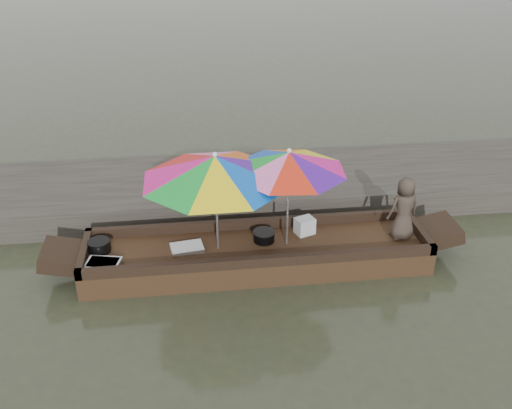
{
  "coord_description": "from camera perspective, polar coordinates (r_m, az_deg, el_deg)",
  "views": [
    {
      "loc": [
        -0.93,
        -7.25,
        4.91
      ],
      "look_at": [
        0.0,
        0.1,
        1.0
      ],
      "focal_mm": 40.0,
      "sensor_mm": 36.0,
      "label": 1
    }
  ],
  "objects": [
    {
      "name": "tray_crayfish",
      "position": [
        8.39,
        -15.03,
        -5.81
      ],
      "size": [
        0.54,
        0.43,
        0.09
      ],
      "primitive_type": "cube",
      "rotation": [
        0.0,
        0.0,
        -0.23
      ],
      "color": "silver",
      "rests_on": "boat_hull"
    },
    {
      "name": "water",
      "position": [
        8.8,
        0.08,
        -6.07
      ],
      "size": [
        80.0,
        80.0,
        0.0
      ],
      "primitive_type": "plane",
      "color": "#2D3424",
      "rests_on": "ground"
    },
    {
      "name": "tray_scallop",
      "position": [
        8.56,
        -6.92,
        -4.33
      ],
      "size": [
        0.52,
        0.4,
        0.06
      ],
      "primitive_type": "cube",
      "rotation": [
        0.0,
        0.0,
        0.15
      ],
      "color": "silver",
      "rests_on": "boat_hull"
    },
    {
      "name": "vendor",
      "position": [
        8.87,
        14.57,
        -0.37
      ],
      "size": [
        0.54,
        0.41,
        1.0
      ],
      "primitive_type": "imported",
      "rotation": [
        0.0,
        0.0,
        3.32
      ],
      "color": "#3C3129",
      "rests_on": "boat_hull"
    },
    {
      "name": "boat_hull",
      "position": [
        8.71,
        0.08,
        -5.11
      ],
      "size": [
        5.17,
        1.2,
        0.35
      ],
      "primitive_type": "cube",
      "color": "#382518",
      "rests_on": "water"
    },
    {
      "name": "cooking_pot",
      "position": [
        8.75,
        -15.41,
        -4.03
      ],
      "size": [
        0.33,
        0.33,
        0.17
      ],
      "primitive_type": "cylinder",
      "color": "black",
      "rests_on": "boat_hull"
    },
    {
      "name": "umbrella_stern",
      "position": [
        8.29,
        3.21,
        0.63
      ],
      "size": [
        2.11,
        2.11,
        1.55
      ],
      "primitive_type": null,
      "rotation": [
        0.0,
        0.0,
        0.3
      ],
      "color": "yellow",
      "rests_on": "boat_hull"
    },
    {
      "name": "umbrella_bow",
      "position": [
        8.18,
        -3.97,
        0.21
      ],
      "size": [
        2.82,
        2.82,
        1.55
      ],
      "primitive_type": null,
      "rotation": [
        0.0,
        0.0,
        0.4
      ],
      "color": "#FF5B0C",
      "rests_on": "boat_hull"
    },
    {
      "name": "supply_bag",
      "position": [
        8.9,
        4.89,
        -2.14
      ],
      "size": [
        0.34,
        0.3,
        0.26
      ],
      "primitive_type": "cube",
      "rotation": [
        0.0,
        0.0,
        0.35
      ],
      "color": "silver",
      "rests_on": "boat_hull"
    },
    {
      "name": "charcoal_grill",
      "position": [
        8.69,
        0.81,
        -3.23
      ],
      "size": [
        0.32,
        0.32,
        0.15
      ],
      "primitive_type": "cylinder",
      "color": "black",
      "rests_on": "boat_hull"
    },
    {
      "name": "dock",
      "position": [
        10.57,
        -1.43,
        1.68
      ],
      "size": [
        22.0,
        2.2,
        0.5
      ],
      "primitive_type": "cube",
      "color": "#2D2B26",
      "rests_on": "ground"
    }
  ]
}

